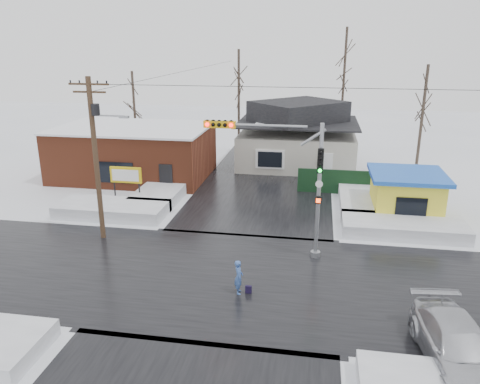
% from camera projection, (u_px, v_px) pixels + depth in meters
% --- Properties ---
extents(ground, '(120.00, 120.00, 0.00)m').
position_uv_depth(ground, '(229.00, 278.00, 22.20)').
color(ground, white).
rests_on(ground, ground).
extents(road_ns, '(10.00, 120.00, 0.02)m').
position_uv_depth(road_ns, '(229.00, 278.00, 22.20)').
color(road_ns, black).
rests_on(road_ns, ground).
extents(road_ew, '(120.00, 10.00, 0.02)m').
position_uv_depth(road_ew, '(229.00, 278.00, 22.20)').
color(road_ew, black).
rests_on(road_ew, ground).
extents(snowbank_nw, '(7.00, 3.00, 0.80)m').
position_uv_depth(snowbank_nw, '(112.00, 209.00, 30.07)').
color(snowbank_nw, white).
rests_on(snowbank_nw, ground).
extents(snowbank_ne, '(7.00, 3.00, 0.80)m').
position_uv_depth(snowbank_ne, '(403.00, 227.00, 27.21)').
color(snowbank_ne, white).
rests_on(snowbank_ne, ground).
extents(snowbank_nside_w, '(3.00, 8.00, 0.80)m').
position_uv_depth(snowbank_nside_w, '(167.00, 188.00, 34.44)').
color(snowbank_nside_w, white).
rests_on(snowbank_nside_w, ground).
extents(snowbank_nside_e, '(3.00, 8.00, 0.80)m').
position_uv_depth(snowbank_nside_e, '(361.00, 198.00, 32.22)').
color(snowbank_nside_e, white).
rests_on(snowbank_nside_e, ground).
extents(traffic_signal, '(6.05, 0.68, 7.00)m').
position_uv_depth(traffic_signal, '(288.00, 172.00, 23.20)').
color(traffic_signal, gray).
rests_on(traffic_signal, ground).
extents(utility_pole, '(3.15, 0.44, 9.00)m').
position_uv_depth(utility_pole, '(96.00, 150.00, 25.17)').
color(utility_pole, '#382619').
rests_on(utility_pole, ground).
extents(brick_building, '(12.20, 8.20, 4.12)m').
position_uv_depth(brick_building, '(134.00, 152.00, 38.31)').
color(brick_building, brown).
rests_on(brick_building, ground).
extents(marquee_sign, '(2.20, 0.21, 2.55)m').
position_uv_depth(marquee_sign, '(126.00, 176.00, 31.94)').
color(marquee_sign, black).
rests_on(marquee_sign, ground).
extents(house, '(10.40, 8.40, 5.76)m').
position_uv_depth(house, '(297.00, 136.00, 41.70)').
color(house, beige).
rests_on(house, ground).
extents(kiosk, '(4.60, 4.60, 2.88)m').
position_uv_depth(kiosk, '(406.00, 194.00, 29.61)').
color(kiosk, yellow).
rests_on(kiosk, ground).
extents(fence, '(8.00, 0.12, 1.80)m').
position_uv_depth(fence, '(353.00, 183.00, 34.02)').
color(fence, black).
rests_on(fence, ground).
extents(tree_far_left, '(3.00, 3.00, 10.00)m').
position_uv_depth(tree_far_left, '(239.00, 71.00, 44.77)').
color(tree_far_left, '#332821').
rests_on(tree_far_left, ground).
extents(tree_far_mid, '(3.00, 3.00, 12.00)m').
position_uv_depth(tree_far_mid, '(345.00, 54.00, 44.57)').
color(tree_far_mid, '#332821').
rests_on(tree_far_mid, ground).
extents(tree_far_right, '(3.00, 3.00, 9.00)m').
position_uv_depth(tree_far_right, '(426.00, 88.00, 36.84)').
color(tree_far_right, '#332821').
rests_on(tree_far_right, ground).
extents(tree_far_west, '(3.00, 3.00, 8.00)m').
position_uv_depth(tree_far_west, '(133.00, 88.00, 44.97)').
color(tree_far_west, '#332821').
rests_on(tree_far_west, ground).
extents(pedestrian, '(0.48, 0.64, 1.58)m').
position_uv_depth(pedestrian, '(239.00, 277.00, 20.62)').
color(pedestrian, '#3B5EA7').
rests_on(pedestrian, ground).
extents(car, '(2.80, 5.62, 1.57)m').
position_uv_depth(car, '(458.00, 347.00, 15.91)').
color(car, silver).
rests_on(car, ground).
extents(shopping_bag, '(0.28, 0.12, 0.35)m').
position_uv_depth(shopping_bag, '(248.00, 290.00, 20.79)').
color(shopping_bag, black).
rests_on(shopping_bag, ground).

